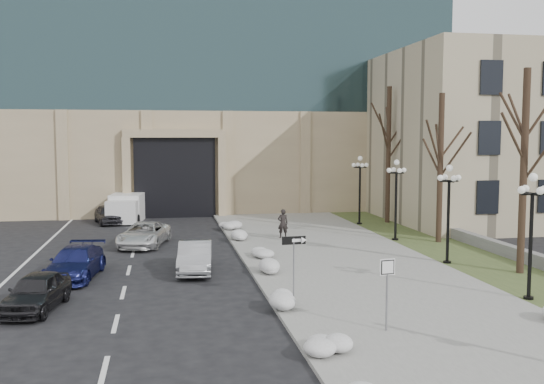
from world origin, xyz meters
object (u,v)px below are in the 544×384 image
(car_b, at_px, (195,257))
(keep_sign, at_px, (387,279))
(car_a, at_px, (36,292))
(lamppost_c, at_px, (396,189))
(lamppost_a, at_px, (532,219))
(lamppost_d, at_px, (360,181))
(box_truck, at_px, (128,207))
(lamppost_b, at_px, (449,201))
(car_c, at_px, (75,263))
(pedestrian, at_px, (283,223))
(one_way_sign, at_px, (298,248))
(car_d, at_px, (144,234))
(car_e, at_px, (108,214))

(car_b, bearing_deg, keep_sign, -56.23)
(car_a, xyz_separation_m, lamppost_c, (17.64, 10.91, 2.42))
(lamppost_a, xyz_separation_m, lamppost_d, (0.00, 19.50, 0.00))
(box_truck, relative_size, lamppost_b, 1.34)
(box_truck, bearing_deg, car_c, -87.05)
(pedestrian, height_order, one_way_sign, one_way_sign)
(car_c, distance_m, keep_sign, 14.13)
(pedestrian, bearing_deg, car_c, 37.05)
(pedestrian, height_order, lamppost_d, lamppost_d)
(lamppost_d, bearing_deg, box_truck, 160.30)
(car_d, distance_m, car_e, 9.78)
(box_truck, xyz_separation_m, one_way_sign, (7.27, -23.80, 1.09))
(car_a, distance_m, box_truck, 23.11)
(lamppost_a, bearing_deg, car_d, 135.23)
(car_e, height_order, keep_sign, keep_sign)
(lamppost_c, bearing_deg, pedestrian, 163.80)
(car_e, height_order, lamppost_c, lamppost_c)
(car_d, relative_size, lamppost_a, 1.00)
(one_way_sign, distance_m, lamppost_d, 20.06)
(car_a, bearing_deg, car_e, 98.01)
(car_e, distance_m, lamppost_b, 24.21)
(box_truck, bearing_deg, car_b, -71.02)
(car_d, distance_m, lamppost_b, 16.39)
(car_c, relative_size, box_truck, 0.72)
(car_d, bearing_deg, pedestrian, 17.69)
(car_c, xyz_separation_m, car_e, (-0.03, 16.70, -0.00))
(box_truck, height_order, lamppost_b, lamppost_b)
(box_truck, distance_m, one_way_sign, 24.91)
(car_b, distance_m, box_truck, 18.45)
(pedestrian, distance_m, lamppost_d, 8.11)
(car_a, xyz_separation_m, keep_sign, (11.13, -4.67, 1.08))
(box_truck, relative_size, lamppost_d, 1.34)
(lamppost_d, bearing_deg, car_e, 166.54)
(car_c, xyz_separation_m, car_d, (2.68, 7.31, -0.01))
(car_c, bearing_deg, keep_sign, -34.49)
(one_way_sign, relative_size, keep_sign, 1.05)
(pedestrian, distance_m, keep_sign, 17.42)
(car_b, distance_m, one_way_sign, 6.83)
(keep_sign, bearing_deg, one_way_sign, 108.21)
(car_b, bearing_deg, lamppost_c, 31.41)
(car_a, bearing_deg, lamppost_a, 2.95)
(car_b, height_order, lamppost_c, lamppost_c)
(pedestrian, bearing_deg, one_way_sign, 81.34)
(pedestrian, xyz_separation_m, lamppost_d, (6.28, 4.67, 2.10))
(car_b, relative_size, one_way_sign, 1.69)
(car_e, distance_m, keep_sign, 28.19)
(lamppost_c, bearing_deg, box_truck, 142.33)
(car_e, height_order, lamppost_a, lamppost_a)
(car_a, xyz_separation_m, car_b, (5.80, 4.99, 0.03))
(car_b, bearing_deg, pedestrian, 59.16)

